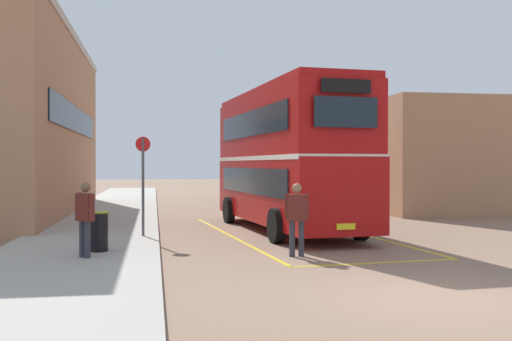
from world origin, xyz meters
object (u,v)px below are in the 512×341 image
double_decker_bus (286,157)px  pedestrian_waiting_near (85,214)px  litter_bin (99,231)px  bus_stop_sign (143,177)px  single_deck_bus (271,173)px  pedestrian_boarding (297,214)px

double_decker_bus → pedestrian_waiting_near: bearing=-135.6°
litter_bin → bus_stop_sign: bearing=71.5°
single_deck_bus → pedestrian_waiting_near: 27.89m
pedestrian_boarding → litter_bin: 4.82m
pedestrian_boarding → pedestrian_waiting_near: (-4.97, -0.21, 0.08)m
pedestrian_boarding → litter_bin: size_ratio=1.85×
double_decker_bus → pedestrian_waiting_near: size_ratio=5.93×
single_deck_bus → pedestrian_boarding: bearing=-99.9°
single_deck_bus → bus_stop_sign: bus_stop_sign is taller
single_deck_bus → pedestrian_boarding: (-4.52, -26.00, -0.60)m
pedestrian_boarding → bus_stop_sign: 5.35m
litter_bin → double_decker_bus: bearing=40.5°
double_decker_bus → pedestrian_boarding: bearing=-100.0°
litter_bin → pedestrian_boarding: bearing=-8.7°
litter_bin → bus_stop_sign: 3.41m
litter_bin → bus_stop_sign: size_ratio=0.33×
pedestrian_waiting_near → litter_bin: bearing=76.8°
single_deck_bus → litter_bin: single_deck_bus is taller
double_decker_bus → single_deck_bus: bearing=80.2°
pedestrian_boarding → pedestrian_waiting_near: bearing=-177.5°
double_decker_bus → single_deck_bus: (3.52, 20.36, -0.87)m
pedestrian_waiting_near → litter_bin: (0.22, 0.94, -0.50)m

